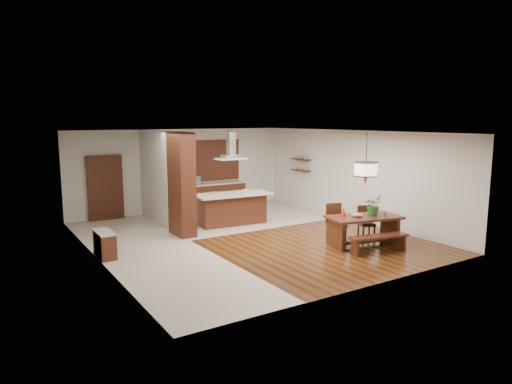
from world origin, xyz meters
TOP-DOWN VIEW (x-y plane):
  - room_shell at (0.00, 0.00)m, footprint 9.00×9.04m
  - tile_hallway at (-2.75, 0.00)m, footprint 2.50×9.00m
  - tile_kitchen at (1.25, 2.50)m, footprint 5.50×4.00m
  - soffit_band at (0.00, 0.00)m, footprint 8.00×9.00m
  - partition_pier at (-1.40, 1.20)m, footprint 0.45×1.00m
  - partition_stub at (-1.40, 3.30)m, footprint 0.18×2.40m
  - hallway_console at (-3.81, 0.20)m, footprint 0.37×0.88m
  - hallway_doorway at (-2.70, 4.40)m, footprint 1.10×0.20m
  - rear_counter at (1.00, 4.20)m, footprint 2.60×0.62m
  - kitchen_window at (1.00, 4.46)m, footprint 2.60×0.08m
  - shelf_lower at (3.87, 2.60)m, footprint 0.26×0.90m
  - shelf_upper at (3.87, 2.60)m, footprint 0.26×0.90m
  - dining_table at (2.12, -2.33)m, footprint 2.03×1.32m
  - dining_bench at (1.98, -2.99)m, footprint 1.59×0.64m
  - dining_chair_left at (1.79, -1.67)m, footprint 0.56×0.56m
  - dining_chair_right at (2.70, -1.87)m, footprint 0.51×0.51m
  - pendant_lantern at (2.12, -2.33)m, footprint 0.64×0.64m
  - foliage_plant at (2.39, -2.37)m, footprint 0.60×0.57m
  - fruit_bowl at (1.88, -2.30)m, footprint 0.31×0.31m
  - napkin_cone at (1.61, -2.11)m, footprint 0.16×0.16m
  - gold_ornament at (2.65, -2.58)m, footprint 0.07×0.07m
  - kitchen_island at (0.42, 1.61)m, footprint 2.45×1.22m
  - range_hood at (0.42, 1.61)m, footprint 0.90×0.55m
  - island_cup at (0.86, 1.49)m, footprint 0.15×0.15m
  - microwave at (0.23, 4.23)m, footprint 0.61×0.42m

SIDE VIEW (x-z plane):
  - tile_hallway at x=-2.75m, z-range 0.00..0.01m
  - tile_kitchen at x=1.25m, z-range 0.00..0.01m
  - dining_bench at x=1.98m, z-range 0.00..0.44m
  - hallway_console at x=-3.81m, z-range 0.00..0.63m
  - dining_chair_right at x=2.70m, z-range 0.00..0.90m
  - rear_counter at x=1.00m, z-range 0.00..0.95m
  - kitchen_island at x=0.42m, z-range 0.01..1.00m
  - dining_chair_left at x=1.79m, z-range 0.00..1.02m
  - dining_table at x=2.12m, z-range 0.18..0.96m
  - fruit_bowl at x=1.88m, z-range 0.78..0.85m
  - gold_ornament at x=2.65m, z-range 0.78..0.87m
  - napkin_cone at x=1.61m, z-range 0.78..1.02m
  - island_cup at x=0.86m, z-range 0.98..1.09m
  - hallway_doorway at x=-2.70m, z-range 0.00..2.10m
  - foliage_plant at x=2.39m, z-range 0.78..1.32m
  - microwave at x=0.23m, z-range 0.95..1.28m
  - shelf_lower at x=3.87m, z-range 1.38..1.42m
  - partition_pier at x=-1.40m, z-range 0.00..2.90m
  - partition_stub at x=-1.40m, z-range 0.00..2.90m
  - kitchen_window at x=1.00m, z-range 1.00..2.50m
  - shelf_upper at x=3.87m, z-range 1.78..1.82m
  - room_shell at x=0.00m, z-range 0.60..3.52m
  - pendant_lantern at x=2.12m, z-range 1.59..2.90m
  - range_hood at x=0.42m, z-range 2.03..2.90m
  - soffit_band at x=0.00m, z-range 2.88..2.89m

